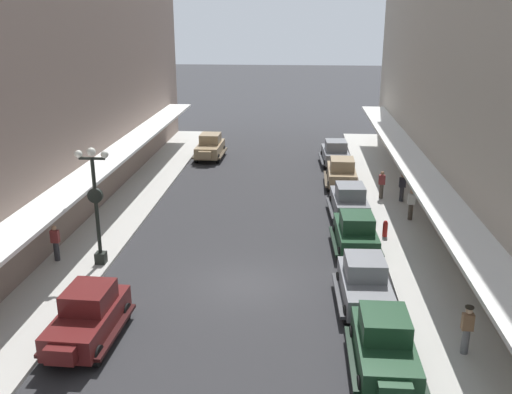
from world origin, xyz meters
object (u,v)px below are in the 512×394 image
Objects in this scene: pedestrian_0 at (402,187)px; parked_car_4 at (342,172)px; parked_car_7 at (210,146)px; parked_car_3 at (365,282)px; parked_car_6 at (356,231)px; pedestrian_2 at (382,184)px; fire_hydrant at (385,228)px; pedestrian_1 at (467,329)px; parked_car_0 at (349,200)px; parked_car_5 at (384,343)px; parked_car_2 at (335,152)px; lamp_post_with_clock at (96,201)px; pedestrian_4 at (56,243)px; parked_car_1 at (88,315)px; pedestrian_3 at (411,204)px.

parked_car_4 is at bearing 134.63° from pedestrian_0.
parked_car_3 is at bearing -67.16° from parked_car_7.
pedestrian_2 is (2.15, 7.53, 0.05)m from parked_car_6.
fire_hydrant is 0.49× the size of pedestrian_1.
parked_car_0 is 9.89m from parked_car_3.
parked_car_5 is (0.04, -19.73, 0.00)m from parked_car_4.
pedestrian_0 is (3.36, -8.52, 0.05)m from parked_car_2.
pedestrian_0 is at bearing 88.15° from pedestrian_1.
pedestrian_1 is at bearing -22.73° from lamp_post_with_clock.
pedestrian_4 is at bearing -101.15° from parked_car_7.
pedestrian_0 is at bearing 65.24° from parked_car_6.
fire_hydrant is at bearing -80.08° from parked_car_4.
pedestrian_0 is 0.98× the size of pedestrian_1.
parked_car_5 is 0.99× the size of parked_car_7.
parked_car_1 is 12.77m from parked_car_6.
parked_car_2 is 2.63× the size of pedestrian_4.
parked_car_5 is 9.40m from parked_car_6.
parked_car_3 is 15.58m from parked_car_4.
pedestrian_0 is (3.19, 2.41, 0.05)m from parked_car_0.
pedestrian_4 is at bearing 152.55° from parked_car_5.
lamp_post_with_clock is at bearing 166.80° from parked_car_3.
pedestrian_1 is at bearing -20.52° from pedestrian_4.
pedestrian_3 is at bearing -73.24° from pedestrian_2.
pedestrian_3 reaches higher than fire_hydrant.
parked_car_0 is at bearing -89.55° from parked_car_4.
pedestrian_0 is at bearing 30.14° from pedestrian_4.
lamp_post_with_clock is 2.85m from pedestrian_4.
pedestrian_4 is at bearing 168.20° from parked_car_3.
parked_car_2 is 2.63× the size of pedestrian_3.
fire_hydrant is 6.11m from pedestrian_2.
lamp_post_with_clock reaches higher than parked_car_7.
parked_car_5 is 27.86m from parked_car_7.
parked_car_7 is at bearing 125.56° from fire_hydrant.
parked_car_1 is at bearing -138.52° from fire_hydrant.
pedestrian_2 is at bearing 84.49° from fire_hydrant.
lamp_post_with_clock is at bearing 105.28° from parked_car_1.
parked_car_2 reaches higher than pedestrian_2.
parked_car_1 is 9.71m from parked_car_5.
parked_car_0 is 16.25m from parked_car_1.
pedestrian_0 is at bearing -68.50° from parked_car_2.
parked_car_4 is (-0.05, 5.69, 0.00)m from parked_car_0.
parked_car_3 is 11.55m from lamp_post_with_clock.
lamp_post_with_clock is at bearing 157.27° from pedestrian_1.
parked_car_2 is at bearing 90.36° from parked_car_5.
parked_car_6 is at bearing -60.78° from parked_car_7.
pedestrian_2 and pedestrian_4 have the same top height.
pedestrian_3 is (-0.04, -3.07, 0.00)m from pedestrian_0.
parked_car_6 is 2.62× the size of pedestrian_2.
parked_car_1 is 1.01× the size of parked_car_5.
parked_car_3 reaches higher than pedestrian_2.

